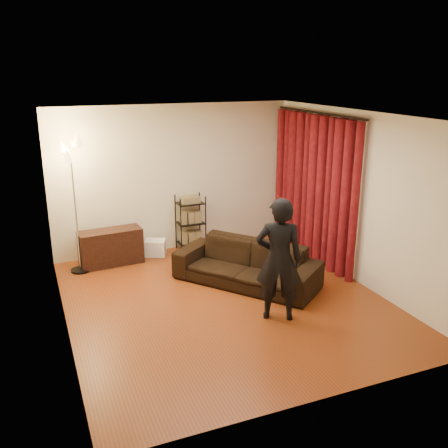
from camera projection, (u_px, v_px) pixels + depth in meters
name	position (u px, v px, depth m)	size (l,w,h in m)	color
floor	(225.00, 301.00, 7.39)	(5.00, 5.00, 0.00)	maroon
ceiling	(226.00, 116.00, 6.58)	(5.00, 5.00, 0.00)	white
wall_back	(174.00, 179.00, 9.20)	(5.00, 5.00, 0.00)	beige
wall_front	(324.00, 282.00, 4.78)	(5.00, 5.00, 0.00)	beige
wall_left	(58.00, 233.00, 6.18)	(5.00, 5.00, 0.00)	beige
wall_right	(358.00, 199.00, 7.80)	(5.00, 5.00, 0.00)	beige
curtain_rod	(318.00, 113.00, 8.39)	(0.04, 0.04, 2.65)	black
curtain	(313.00, 188.00, 8.77)	(0.22, 2.65, 2.55)	maroon
sofa	(246.00, 264.00, 7.89)	(2.28, 0.89, 0.67)	black
person	(279.00, 260.00, 6.66)	(0.63, 0.41, 1.71)	black
media_cabinet	(111.00, 247.00, 8.70)	(1.08, 0.40, 0.63)	black
storage_boxes	(156.00, 248.00, 9.14)	(0.36, 0.29, 0.30)	silver
wire_shelf	(191.00, 223.00, 9.33)	(0.48, 0.34, 1.06)	black
floor_lamp	(75.00, 208.00, 8.15)	(0.40, 0.40, 2.23)	silver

